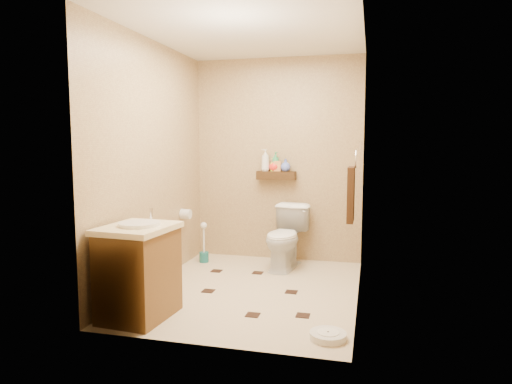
# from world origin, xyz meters

# --- Properties ---
(ground) EXTENTS (2.50, 2.50, 0.00)m
(ground) POSITION_xyz_m (0.00, 0.00, 0.00)
(ground) COLOR #CAB094
(ground) RESTS_ON ground
(wall_back) EXTENTS (2.00, 0.04, 2.40)m
(wall_back) POSITION_xyz_m (0.00, 1.25, 1.20)
(wall_back) COLOR tan
(wall_back) RESTS_ON ground
(wall_front) EXTENTS (2.00, 0.04, 2.40)m
(wall_front) POSITION_xyz_m (0.00, -1.25, 1.20)
(wall_front) COLOR tan
(wall_front) RESTS_ON ground
(wall_left) EXTENTS (0.04, 2.50, 2.40)m
(wall_left) POSITION_xyz_m (-1.00, 0.00, 1.20)
(wall_left) COLOR tan
(wall_left) RESTS_ON ground
(wall_right) EXTENTS (0.04, 2.50, 2.40)m
(wall_right) POSITION_xyz_m (1.00, 0.00, 1.20)
(wall_right) COLOR tan
(wall_right) RESTS_ON ground
(ceiling) EXTENTS (2.00, 2.50, 0.02)m
(ceiling) POSITION_xyz_m (0.00, 0.00, 2.40)
(ceiling) COLOR silver
(ceiling) RESTS_ON wall_back
(wall_shelf) EXTENTS (0.46, 0.14, 0.10)m
(wall_shelf) POSITION_xyz_m (0.00, 1.17, 1.02)
(wall_shelf) COLOR #3C2410
(wall_shelf) RESTS_ON wall_back
(floor_accents) EXTENTS (1.22, 1.30, 0.01)m
(floor_accents) POSITION_xyz_m (0.03, -0.03, 0.00)
(floor_accents) COLOR black
(floor_accents) RESTS_ON ground
(toilet) EXTENTS (0.48, 0.74, 0.70)m
(toilet) POSITION_xyz_m (0.18, 0.83, 0.35)
(toilet) COLOR white
(toilet) RESTS_ON ground
(vanity) EXTENTS (0.55, 0.65, 0.87)m
(vanity) POSITION_xyz_m (-0.70, -0.88, 0.39)
(vanity) COLOR brown
(vanity) RESTS_ON ground
(bathroom_scale) EXTENTS (0.28, 0.28, 0.05)m
(bathroom_scale) POSITION_xyz_m (0.82, -0.93, 0.03)
(bathroom_scale) COLOR silver
(bathroom_scale) RESTS_ON ground
(toilet_brush) EXTENTS (0.11, 0.11, 0.48)m
(toilet_brush) POSITION_xyz_m (-0.80, 0.85, 0.17)
(toilet_brush) COLOR #186063
(toilet_brush) RESTS_ON ground
(towel_ring) EXTENTS (0.12, 0.30, 0.76)m
(towel_ring) POSITION_xyz_m (0.91, 0.25, 0.95)
(towel_ring) COLOR silver
(towel_ring) RESTS_ON wall_right
(toilet_paper) EXTENTS (0.12, 0.11, 0.12)m
(toilet_paper) POSITION_xyz_m (-0.94, 0.65, 0.60)
(toilet_paper) COLOR silver
(toilet_paper) RESTS_ON wall_left
(bottle_a) EXTENTS (0.13, 0.13, 0.26)m
(bottle_a) POSITION_xyz_m (-0.13, 1.17, 1.20)
(bottle_a) COLOR silver
(bottle_a) RESTS_ON wall_shelf
(bottle_b) EXTENTS (0.08, 0.08, 0.15)m
(bottle_b) POSITION_xyz_m (-0.03, 1.17, 1.15)
(bottle_b) COLOR #D6E730
(bottle_b) RESTS_ON wall_shelf
(bottle_c) EXTENTS (0.15, 0.15, 0.16)m
(bottle_c) POSITION_xyz_m (-0.02, 1.17, 1.15)
(bottle_c) COLOR red
(bottle_c) RESTS_ON wall_shelf
(bottle_d) EXTENTS (0.13, 0.13, 0.23)m
(bottle_d) POSITION_xyz_m (-0.01, 1.17, 1.18)
(bottle_d) COLOR #31955A
(bottle_d) RESTS_ON wall_shelf
(bottle_e) EXTENTS (0.10, 0.10, 0.18)m
(bottle_e) POSITION_xyz_m (0.01, 1.17, 1.16)
(bottle_e) COLOR #D38446
(bottle_e) RESTS_ON wall_shelf
(bottle_f) EXTENTS (0.12, 0.12, 0.15)m
(bottle_f) POSITION_xyz_m (0.11, 1.17, 1.14)
(bottle_f) COLOR #5269CE
(bottle_f) RESTS_ON wall_shelf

